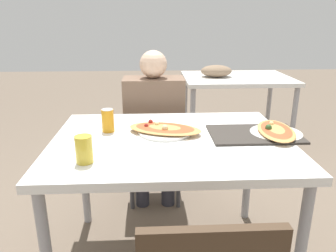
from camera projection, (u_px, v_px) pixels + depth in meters
dining_table at (171, 152)px, 1.70m from camera, size 1.21×0.92×0.75m
chair_far_seated at (154, 134)px, 2.50m from camera, size 0.40×0.40×0.87m
person_seated at (154, 116)px, 2.34m from camera, size 0.42×0.26×1.13m
pizza_main at (165, 130)px, 1.76m from camera, size 0.44×0.32×0.06m
soda_can at (108, 120)px, 1.77m from camera, size 0.07×0.07×0.12m
drink_glass at (84, 149)px, 1.39m from camera, size 0.07×0.07×0.12m
serving_tray at (254, 134)px, 1.73m from camera, size 0.47×0.30×0.01m
pizza_second at (276, 131)px, 1.73m from camera, size 0.27×0.39×0.06m
background_table at (233, 82)px, 3.42m from camera, size 1.10×0.80×0.87m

